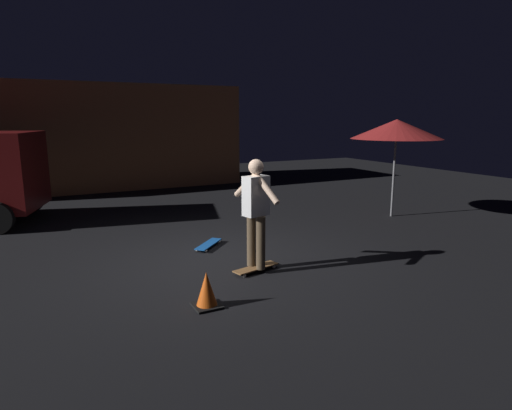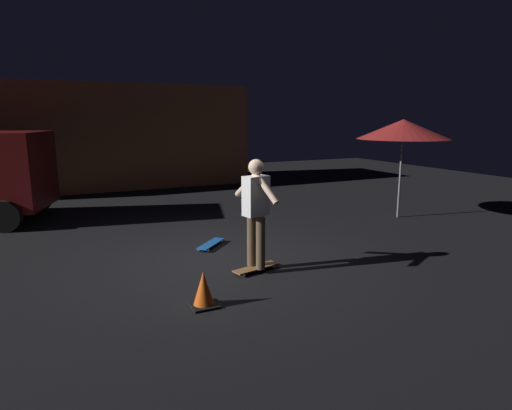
{
  "view_description": "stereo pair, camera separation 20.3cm",
  "coord_description": "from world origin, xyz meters",
  "px_view_note": "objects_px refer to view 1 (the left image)",
  "views": [
    {
      "loc": [
        -2.63,
        -6.37,
        2.35
      ],
      "look_at": [
        0.34,
        -0.68,
        1.05
      ],
      "focal_mm": 30.59,
      "sensor_mm": 36.0,
      "label": 1
    },
    {
      "loc": [
        -2.45,
        -6.46,
        2.35
      ],
      "look_at": [
        0.34,
        -0.68,
        1.05
      ],
      "focal_mm": 30.59,
      "sensor_mm": 36.0,
      "label": 2
    }
  ],
  "objects_px": {
    "skater": "(256,206)",
    "traffic_cone": "(207,291)",
    "skateboard_spare": "(208,244)",
    "patio_umbrella": "(397,129)",
    "skateboard_ridden": "(256,268)"
  },
  "relations": [
    {
      "from": "patio_umbrella",
      "to": "skateboard_ridden",
      "type": "distance_m",
      "value": 5.43
    },
    {
      "from": "skateboard_ridden",
      "to": "traffic_cone",
      "type": "distance_m",
      "value": 1.44
    },
    {
      "from": "skater",
      "to": "traffic_cone",
      "type": "relative_size",
      "value": 3.63
    },
    {
      "from": "skateboard_spare",
      "to": "traffic_cone",
      "type": "height_order",
      "value": "traffic_cone"
    },
    {
      "from": "patio_umbrella",
      "to": "skateboard_ridden",
      "type": "xyz_separation_m",
      "value": [
        -4.67,
        -1.89,
        -2.02
      ]
    },
    {
      "from": "traffic_cone",
      "to": "skateboard_spare",
      "type": "bearing_deg",
      "value": 68.12
    },
    {
      "from": "traffic_cone",
      "to": "skater",
      "type": "bearing_deg",
      "value": 36.8
    },
    {
      "from": "skateboard_spare",
      "to": "skater",
      "type": "distance_m",
      "value": 1.83
    },
    {
      "from": "patio_umbrella",
      "to": "traffic_cone",
      "type": "height_order",
      "value": "patio_umbrella"
    },
    {
      "from": "skateboard_ridden",
      "to": "skater",
      "type": "bearing_deg",
      "value": -90.0
    },
    {
      "from": "skateboard_ridden",
      "to": "skateboard_spare",
      "type": "bearing_deg",
      "value": 96.9
    },
    {
      "from": "skater",
      "to": "traffic_cone",
      "type": "bearing_deg",
      "value": -143.2
    },
    {
      "from": "skater",
      "to": "traffic_cone",
      "type": "height_order",
      "value": "skater"
    },
    {
      "from": "patio_umbrella",
      "to": "skateboard_ridden",
      "type": "bearing_deg",
      "value": -157.93
    },
    {
      "from": "skater",
      "to": "skateboard_ridden",
      "type": "bearing_deg",
      "value": 90.0
    }
  ]
}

